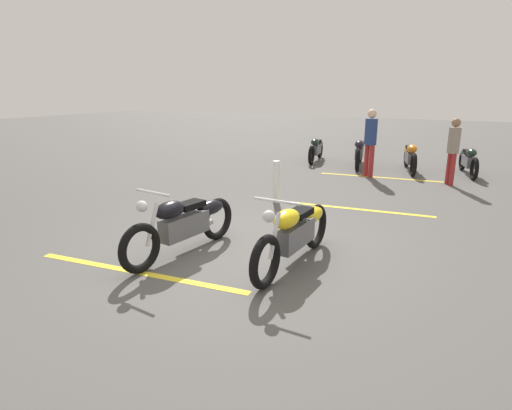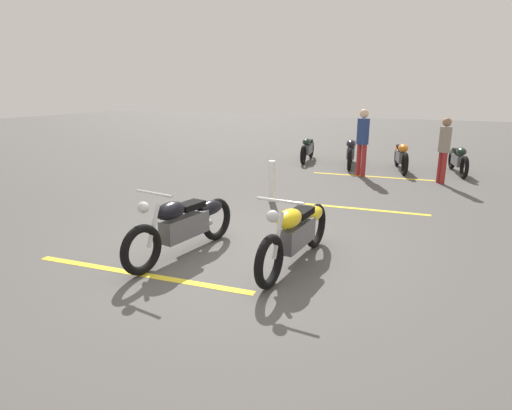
% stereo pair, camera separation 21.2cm
% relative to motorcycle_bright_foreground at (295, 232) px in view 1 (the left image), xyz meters
% --- Properties ---
extents(ground_plane, '(60.00, 60.00, 0.00)m').
position_rel_motorcycle_bright_foreground_xyz_m(ground_plane, '(-0.05, 0.79, -0.46)').
color(ground_plane, '#514F4C').
extents(motorcycle_bright_foreground, '(2.23, 0.62, 1.04)m').
position_rel_motorcycle_bright_foreground_xyz_m(motorcycle_bright_foreground, '(0.00, 0.00, 0.00)').
color(motorcycle_bright_foreground, black).
rests_on(motorcycle_bright_foreground, ground).
extents(motorcycle_dark_foreground, '(2.23, 0.62, 1.04)m').
position_rel_motorcycle_bright_foreground_xyz_m(motorcycle_dark_foreground, '(-0.36, 1.57, 0.00)').
color(motorcycle_dark_foreground, black).
rests_on(motorcycle_dark_foreground, ground).
extents(motorcycle_row_far_left, '(1.99, 0.59, 0.76)m').
position_rel_motorcycle_bright_foreground_xyz_m(motorcycle_row_far_left, '(7.99, -1.83, -0.05)').
color(motorcycle_row_far_left, black).
rests_on(motorcycle_row_far_left, ground).
extents(motorcycle_row_left, '(2.08, 0.67, 0.80)m').
position_rel_motorcycle_bright_foreground_xyz_m(motorcycle_row_left, '(7.79, -0.33, -0.02)').
color(motorcycle_row_left, black).
rests_on(motorcycle_row_left, ground).
extents(motorcycle_row_center, '(2.19, 0.57, 0.83)m').
position_rel_motorcycle_bright_foreground_xyz_m(motorcycle_row_center, '(7.91, 1.17, -0.01)').
color(motorcycle_row_center, black).
rests_on(motorcycle_row_center, ground).
extents(motorcycle_row_right, '(2.02, 0.43, 0.76)m').
position_rel_motorcycle_bright_foreground_xyz_m(motorcycle_row_right, '(8.23, 2.66, -0.05)').
color(motorcycle_row_right, black).
rests_on(motorcycle_row_right, ground).
extents(bystander_near_row, '(0.30, 0.32, 1.79)m').
position_rel_motorcycle_bright_foreground_xyz_m(bystander_near_row, '(6.45, 0.53, 0.54)').
color(bystander_near_row, maroon).
rests_on(bystander_near_row, ground).
extents(bystander_secondary, '(0.29, 0.28, 1.63)m').
position_rel_motorcycle_bright_foreground_xyz_m(bystander_secondary, '(6.38, -1.50, 0.45)').
color(bystander_secondary, maroon).
rests_on(bystander_secondary, ground).
extents(bollard_post, '(0.14, 0.14, 0.87)m').
position_rel_motorcycle_bright_foreground_xyz_m(bollard_post, '(2.93, 1.65, -0.03)').
color(bollard_post, white).
rests_on(bollard_post, ground).
extents(parking_stripe_near, '(0.43, 3.20, 0.01)m').
position_rel_motorcycle_bright_foreground_xyz_m(parking_stripe_near, '(-1.22, 1.71, -0.46)').
color(parking_stripe_near, yellow).
rests_on(parking_stripe_near, ground).
extents(parking_stripe_mid, '(0.43, 3.20, 0.01)m').
position_rel_motorcycle_bright_foreground_xyz_m(parking_stripe_mid, '(3.09, 0.08, -0.46)').
color(parking_stripe_mid, yellow).
rests_on(parking_stripe_mid, ground).
extents(parking_stripe_far, '(0.43, 3.20, 0.01)m').
position_rel_motorcycle_bright_foreground_xyz_m(parking_stripe_far, '(6.49, 0.22, -0.46)').
color(parking_stripe_far, yellow).
rests_on(parking_stripe_far, ground).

